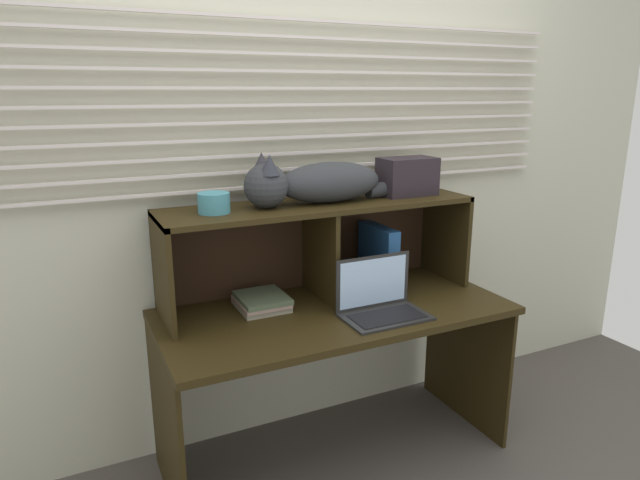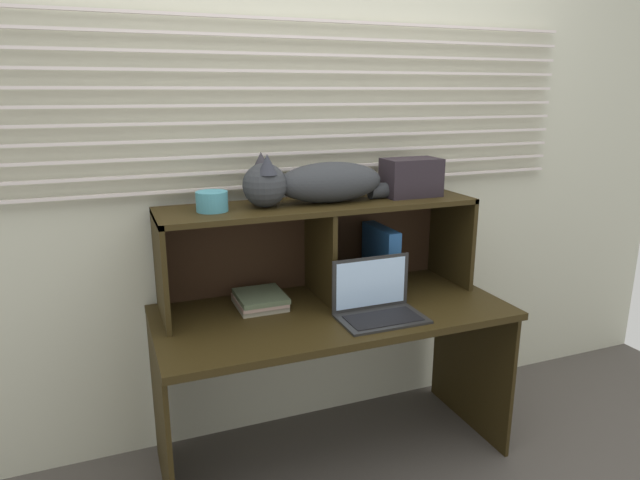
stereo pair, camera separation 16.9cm
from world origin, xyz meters
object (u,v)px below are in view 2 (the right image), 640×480
Objects in this scene: binder_upright at (380,258)px; storage_box at (411,177)px; cat at (316,183)px; book_stack at (260,300)px; small_basket at (212,201)px; laptop at (377,304)px.

storage_box is (0.14, 0.00, 0.36)m from binder_upright.
cat reaches higher than book_stack.
cat is 0.48m from binder_upright.
storage_box is (0.89, 0.00, 0.04)m from small_basket.
binder_upright is at bearing 0.00° from cat.
laptop is 0.34m from binder_upright.
small_basket is 0.89m from storage_box.
small_basket is at bearing 180.00° from binder_upright.
book_stack is (-0.57, -0.00, -0.12)m from binder_upright.
book_stack is 0.91× the size of storage_box.
cat is 2.92× the size of binder_upright.
storage_box is at bearing 0.00° from binder_upright.
cat is 0.45m from storage_box.
small_basket is at bearing 154.53° from laptop.
cat is 2.50× the size of laptop.
binder_upright reaches higher than laptop.
binder_upright is at bearing 0.00° from small_basket.
small_basket is 0.50× the size of storage_box.
binder_upright is 0.58m from book_stack.
cat is at bearing -0.00° from small_basket.
binder_upright is 2.35× the size of small_basket.
laptop is 0.77m from small_basket.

